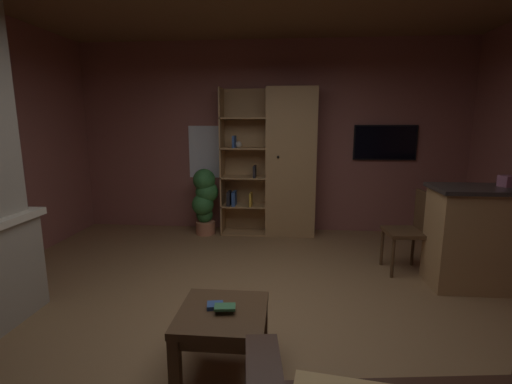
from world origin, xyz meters
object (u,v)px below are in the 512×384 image
(wall_mounted_tv, at_px, (385,143))
(table_book_0, at_px, (215,306))
(kitchen_bar_counter, at_px, (506,238))
(potted_floor_plant, at_px, (205,199))
(coffee_table, at_px, (223,323))
(dining_chair, at_px, (413,226))
(tissue_box, at_px, (507,181))
(bookshelf_cabinet, at_px, (284,164))
(table_book_1, at_px, (225,307))

(wall_mounted_tv, bearing_deg, table_book_0, -119.72)
(kitchen_bar_counter, height_order, potted_floor_plant, kitchen_bar_counter)
(table_book_0, height_order, wall_mounted_tv, wall_mounted_tv)
(table_book_0, xyz_separation_m, wall_mounted_tv, (1.89, 3.31, 0.92))
(kitchen_bar_counter, distance_m, coffee_table, 3.01)
(dining_chair, xyz_separation_m, potted_floor_plant, (-2.63, 1.19, 0.02))
(table_book_0, bearing_deg, kitchen_bar_counter, 28.71)
(tissue_box, bearing_deg, kitchen_bar_counter, -53.75)
(dining_chair, height_order, wall_mounted_tv, wall_mounted_tv)
(table_book_0, bearing_deg, dining_chair, 43.95)
(bookshelf_cabinet, xyz_separation_m, tissue_box, (2.21, -1.60, 0.03))
(tissue_box, relative_size, dining_chair, 0.13)
(table_book_1, height_order, dining_chair, dining_chair)
(dining_chair, bearing_deg, table_book_1, -133.93)
(potted_floor_plant, xyz_separation_m, wall_mounted_tv, (2.65, 0.33, 0.83))
(kitchen_bar_counter, xyz_separation_m, potted_floor_plant, (-3.42, 1.53, 0.02))
(bookshelf_cabinet, bearing_deg, dining_chair, -42.05)
(table_book_0, bearing_deg, tissue_box, 29.86)
(potted_floor_plant, bearing_deg, table_book_1, -74.63)
(coffee_table, relative_size, wall_mounted_tv, 0.66)
(tissue_box, xyz_separation_m, table_book_0, (-2.63, -1.51, -0.65))
(table_book_1, distance_m, potted_floor_plant, 3.16)
(table_book_0, bearing_deg, table_book_1, -37.05)
(tissue_box, bearing_deg, dining_chair, 159.08)
(table_book_1, xyz_separation_m, dining_chair, (1.79, 1.86, 0.06))
(bookshelf_cabinet, xyz_separation_m, coffee_table, (-0.36, -3.14, -0.72))
(tissue_box, xyz_separation_m, coffee_table, (-2.57, -1.54, -0.75))
(dining_chair, bearing_deg, tissue_box, -20.92)
(tissue_box, height_order, coffee_table, tissue_box)
(potted_floor_plant, bearing_deg, table_book_0, -75.73)
(kitchen_bar_counter, distance_m, table_book_1, 3.00)
(table_book_0, bearing_deg, coffee_table, -31.42)
(kitchen_bar_counter, relative_size, dining_chair, 1.62)
(tissue_box, height_order, potted_floor_plant, tissue_box)
(dining_chair, relative_size, potted_floor_plant, 0.93)
(coffee_table, xyz_separation_m, table_book_0, (-0.06, 0.03, 0.10))
(tissue_box, distance_m, table_book_0, 3.10)
(bookshelf_cabinet, relative_size, table_book_0, 19.95)
(bookshelf_cabinet, height_order, dining_chair, bookshelf_cabinet)
(dining_chair, bearing_deg, bookshelf_cabinet, 137.95)
(tissue_box, height_order, table_book_0, tissue_box)
(coffee_table, bearing_deg, bookshelf_cabinet, 83.39)
(table_book_0, bearing_deg, bookshelf_cabinet, 82.30)
(kitchen_bar_counter, bearing_deg, potted_floor_plant, 155.97)
(tissue_box, bearing_deg, wall_mounted_tv, 112.14)
(kitchen_bar_counter, relative_size, potted_floor_plant, 1.50)
(table_book_0, distance_m, wall_mounted_tv, 3.93)
(coffee_table, distance_m, wall_mounted_tv, 3.96)
(kitchen_bar_counter, distance_m, wall_mounted_tv, 2.18)
(bookshelf_cabinet, bearing_deg, wall_mounted_tv, 8.13)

